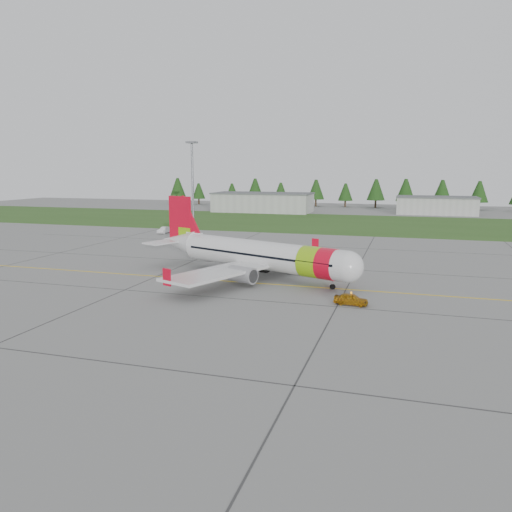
% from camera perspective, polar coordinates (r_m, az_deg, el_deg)
% --- Properties ---
extents(ground, '(320.00, 320.00, 0.00)m').
position_cam_1_polar(ground, '(54.74, -1.25, -5.01)').
color(ground, gray).
rests_on(ground, ground).
extents(aircraft, '(32.03, 30.43, 10.15)m').
position_cam_1_polar(aircraft, '(65.71, 0.21, 0.13)').
color(aircraft, silver).
rests_on(aircraft, ground).
extents(follow_me_car, '(1.36, 1.55, 3.58)m').
position_cam_1_polar(follow_me_car, '(53.17, 10.85, -3.64)').
color(follow_me_car, '#FCA90E').
rests_on(follow_me_car, ground).
extents(service_van, '(1.61, 1.54, 4.33)m').
position_cam_1_polar(service_van, '(112.79, -10.44, 3.66)').
color(service_van, silver).
rests_on(service_van, ground).
extents(grass_strip, '(320.00, 50.00, 0.03)m').
position_cam_1_polar(grass_strip, '(134.01, 9.81, 3.72)').
color(grass_strip, '#30561E').
rests_on(grass_strip, ground).
extents(taxi_guideline, '(120.00, 0.25, 0.02)m').
position_cam_1_polar(taxi_guideline, '(62.16, 1.06, -3.18)').
color(taxi_guideline, gold).
rests_on(taxi_guideline, ground).
extents(hangar_west, '(32.00, 14.00, 6.00)m').
position_cam_1_polar(hangar_west, '(167.24, 0.78, 6.09)').
color(hangar_west, '#A8A8A3').
rests_on(hangar_west, ground).
extents(hangar_east, '(24.00, 12.00, 5.20)m').
position_cam_1_polar(hangar_east, '(168.84, 19.90, 5.41)').
color(hangar_east, '#A8A8A3').
rests_on(hangar_east, ground).
extents(floodlight_mast, '(0.50, 0.50, 20.00)m').
position_cam_1_polar(floodlight_mast, '(118.71, -7.25, 7.84)').
color(floodlight_mast, slate).
rests_on(floodlight_mast, ground).
extents(treeline, '(160.00, 8.00, 10.00)m').
position_cam_1_polar(treeline, '(189.18, 12.03, 6.92)').
color(treeline, '#1C3F14').
rests_on(treeline, ground).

